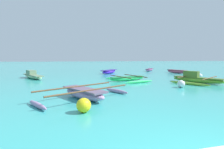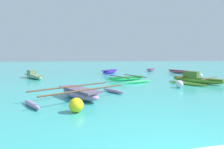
{
  "view_description": "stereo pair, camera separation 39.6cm",
  "coord_description": "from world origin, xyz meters",
  "px_view_note": "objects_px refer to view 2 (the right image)",
  "views": [
    {
      "loc": [
        -2.56,
        -1.74,
        1.86
      ],
      "look_at": [
        1.59,
        15.48,
        0.25
      ],
      "focal_mm": 28.0,
      "sensor_mm": 36.0,
      "label": 1
    },
    {
      "loc": [
        -2.18,
        -1.83,
        1.86
      ],
      "look_at": [
        1.59,
        15.48,
        0.25
      ],
      "focal_mm": 28.0,
      "sensor_mm": 36.0,
      "label": 2
    }
  ],
  "objects_px": {
    "moored_boat_6": "(110,71)",
    "moored_boat_1": "(127,78)",
    "moored_boat_4": "(151,70)",
    "moored_boat_0": "(79,93)",
    "mooring_buoy_1": "(200,76)",
    "moored_boat_2": "(178,71)",
    "moored_boat_5": "(33,75)",
    "mooring_buoy_0": "(76,105)",
    "moored_boat_3": "(196,79)",
    "mooring_buoy_2": "(179,84)"
  },
  "relations": [
    {
      "from": "mooring_buoy_2",
      "to": "moored_boat_3",
      "type": "bearing_deg",
      "value": 34.64
    },
    {
      "from": "mooring_buoy_1",
      "to": "mooring_buoy_0",
      "type": "bearing_deg",
      "value": -144.85
    },
    {
      "from": "moored_boat_1",
      "to": "mooring_buoy_1",
      "type": "relative_size",
      "value": 8.79
    },
    {
      "from": "moored_boat_2",
      "to": "mooring_buoy_1",
      "type": "distance_m",
      "value": 5.9
    },
    {
      "from": "moored_boat_0",
      "to": "mooring_buoy_1",
      "type": "height_order",
      "value": "moored_boat_0"
    },
    {
      "from": "moored_boat_2",
      "to": "mooring_buoy_0",
      "type": "bearing_deg",
      "value": -63.45
    },
    {
      "from": "moored_boat_0",
      "to": "mooring_buoy_0",
      "type": "height_order",
      "value": "moored_boat_0"
    },
    {
      "from": "moored_boat_2",
      "to": "moored_boat_6",
      "type": "xyz_separation_m",
      "value": [
        -8.59,
        1.55,
        0.01
      ]
    },
    {
      "from": "moored_boat_2",
      "to": "mooring_buoy_0",
      "type": "relative_size",
      "value": 5.61
    },
    {
      "from": "moored_boat_6",
      "to": "mooring_buoy_1",
      "type": "distance_m",
      "value": 10.26
    },
    {
      "from": "moored_boat_1",
      "to": "moored_boat_5",
      "type": "height_order",
      "value": "moored_boat_5"
    },
    {
      "from": "mooring_buoy_0",
      "to": "mooring_buoy_2",
      "type": "distance_m",
      "value": 7.52
    },
    {
      "from": "mooring_buoy_2",
      "to": "moored_boat_5",
      "type": "bearing_deg",
      "value": 142.38
    },
    {
      "from": "moored_boat_6",
      "to": "moored_boat_1",
      "type": "bearing_deg",
      "value": -140.09
    },
    {
      "from": "moored_boat_0",
      "to": "moored_boat_2",
      "type": "relative_size",
      "value": 1.64
    },
    {
      "from": "moored_boat_3",
      "to": "mooring_buoy_2",
      "type": "xyz_separation_m",
      "value": [
        -2.64,
        -1.82,
        -0.04
      ]
    },
    {
      "from": "moored_boat_1",
      "to": "moored_boat_2",
      "type": "bearing_deg",
      "value": 18.61
    },
    {
      "from": "moored_boat_4",
      "to": "mooring_buoy_2",
      "type": "height_order",
      "value": "mooring_buoy_2"
    },
    {
      "from": "moored_boat_0",
      "to": "mooring_buoy_0",
      "type": "bearing_deg",
      "value": -34.31
    },
    {
      "from": "moored_boat_2",
      "to": "mooring_buoy_0",
      "type": "xyz_separation_m",
      "value": [
        -12.94,
        -13.88,
        0.01
      ]
    },
    {
      "from": "moored_boat_5",
      "to": "mooring_buoy_0",
      "type": "distance_m",
      "value": 12.42
    },
    {
      "from": "moored_boat_1",
      "to": "moored_boat_6",
      "type": "relative_size",
      "value": 1.37
    },
    {
      "from": "moored_boat_1",
      "to": "mooring_buoy_1",
      "type": "bearing_deg",
      "value": -14.56
    },
    {
      "from": "moored_boat_0",
      "to": "mooring_buoy_1",
      "type": "bearing_deg",
      "value": 88.28
    },
    {
      "from": "moored_boat_2",
      "to": "moored_boat_4",
      "type": "bearing_deg",
      "value": 178.18
    },
    {
      "from": "moored_boat_1",
      "to": "moored_boat_2",
      "type": "distance_m",
      "value": 10.44
    },
    {
      "from": "moored_boat_0",
      "to": "moored_boat_1",
      "type": "bearing_deg",
      "value": 115.45
    },
    {
      "from": "moored_boat_5",
      "to": "moored_boat_6",
      "type": "xyz_separation_m",
      "value": [
        8.23,
        3.64,
        -0.02
      ]
    },
    {
      "from": "moored_boat_0",
      "to": "mooring_buoy_0",
      "type": "distance_m",
      "value": 2.11
    },
    {
      "from": "mooring_buoy_0",
      "to": "mooring_buoy_1",
      "type": "xyz_separation_m",
      "value": [
        11.57,
        8.15,
        -0.02
      ]
    },
    {
      "from": "moored_boat_3",
      "to": "mooring_buoy_0",
      "type": "height_order",
      "value": "moored_boat_3"
    },
    {
      "from": "moored_boat_6",
      "to": "mooring_buoy_2",
      "type": "distance_m",
      "value": 11.84
    },
    {
      "from": "moored_boat_2",
      "to": "moored_boat_4",
      "type": "xyz_separation_m",
      "value": [
        -1.57,
        4.64,
        -0.04
      ]
    },
    {
      "from": "moored_boat_4",
      "to": "moored_boat_0",
      "type": "bearing_deg",
      "value": -174.17
    },
    {
      "from": "moored_boat_1",
      "to": "moored_boat_6",
      "type": "bearing_deg",
      "value": 74.1
    },
    {
      "from": "moored_boat_1",
      "to": "moored_boat_5",
      "type": "relative_size",
      "value": 1.01
    },
    {
      "from": "moored_boat_0",
      "to": "moored_boat_2",
      "type": "xyz_separation_m",
      "value": [
        12.77,
        11.78,
        -0.02
      ]
    },
    {
      "from": "moored_boat_3",
      "to": "moored_boat_4",
      "type": "height_order",
      "value": "moored_boat_3"
    },
    {
      "from": "moored_boat_5",
      "to": "moored_boat_6",
      "type": "height_order",
      "value": "moored_boat_5"
    },
    {
      "from": "moored_boat_4",
      "to": "moored_boat_6",
      "type": "bearing_deg",
      "value": 153.88
    },
    {
      "from": "moored_boat_0",
      "to": "moored_boat_4",
      "type": "bearing_deg",
      "value": 116.04
    },
    {
      "from": "moored_boat_1",
      "to": "moored_boat_5",
      "type": "xyz_separation_m",
      "value": [
        -8.19,
        3.77,
        0.08
      ]
    },
    {
      "from": "moored_boat_0",
      "to": "moored_boat_5",
      "type": "height_order",
      "value": "moored_boat_5"
    },
    {
      "from": "moored_boat_1",
      "to": "moored_boat_3",
      "type": "relative_size",
      "value": 0.92
    },
    {
      "from": "moored_boat_4",
      "to": "moored_boat_6",
      "type": "height_order",
      "value": "moored_boat_6"
    },
    {
      "from": "mooring_buoy_0",
      "to": "mooring_buoy_1",
      "type": "bearing_deg",
      "value": 35.15
    },
    {
      "from": "moored_boat_4",
      "to": "mooring_buoy_1",
      "type": "distance_m",
      "value": 10.38
    },
    {
      "from": "moored_boat_4",
      "to": "moored_boat_5",
      "type": "xyz_separation_m",
      "value": [
        -15.26,
        -6.73,
        0.07
      ]
    },
    {
      "from": "mooring_buoy_0",
      "to": "moored_boat_6",
      "type": "bearing_deg",
      "value": 74.26
    },
    {
      "from": "moored_boat_2",
      "to": "moored_boat_4",
      "type": "distance_m",
      "value": 4.9
    }
  ]
}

